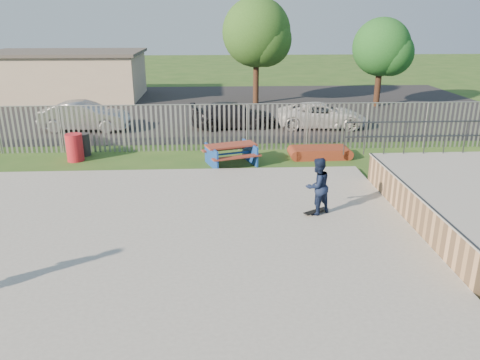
{
  "coord_description": "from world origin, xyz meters",
  "views": [
    {
      "loc": [
        2.28,
        -10.51,
        5.54
      ],
      "look_at": [
        2.93,
        2.0,
        1.1
      ],
      "focal_mm": 35.0,
      "sensor_mm": 36.0,
      "label": 1
    }
  ],
  "objects_px": {
    "picnic_table": "(231,154)",
    "skater_navy": "(317,186)",
    "tree_right": "(381,47)",
    "trash_bin_red": "(75,148)",
    "tree_mid": "(256,33)",
    "car_silver": "(85,116)",
    "funbox": "(320,153)",
    "car_dark": "(234,115)",
    "car_white": "(322,115)",
    "trash_bin_grey": "(83,145)"
  },
  "relations": [
    {
      "from": "picnic_table",
      "to": "skater_navy",
      "type": "height_order",
      "value": "skater_navy"
    },
    {
      "from": "picnic_table",
      "to": "tree_right",
      "type": "xyz_separation_m",
      "value": [
        9.68,
        11.82,
        3.24
      ]
    },
    {
      "from": "trash_bin_red",
      "to": "tree_mid",
      "type": "height_order",
      "value": "tree_mid"
    },
    {
      "from": "picnic_table",
      "to": "car_silver",
      "type": "bearing_deg",
      "value": 121.25
    },
    {
      "from": "funbox",
      "to": "car_dark",
      "type": "bearing_deg",
      "value": 119.57
    },
    {
      "from": "tree_mid",
      "to": "picnic_table",
      "type": "bearing_deg",
      "value": -98.94
    },
    {
      "from": "car_dark",
      "to": "skater_navy",
      "type": "relative_size",
      "value": 2.67
    },
    {
      "from": "picnic_table",
      "to": "skater_navy",
      "type": "distance_m",
      "value": 5.74
    },
    {
      "from": "picnic_table",
      "to": "car_dark",
      "type": "height_order",
      "value": "car_dark"
    },
    {
      "from": "car_silver",
      "to": "tree_right",
      "type": "distance_m",
      "value": 18.01
    },
    {
      "from": "car_white",
      "to": "tree_right",
      "type": "bearing_deg",
      "value": -36.58
    },
    {
      "from": "car_dark",
      "to": "tree_right",
      "type": "xyz_separation_m",
      "value": [
        9.32,
        5.53,
        2.99
      ]
    },
    {
      "from": "picnic_table",
      "to": "tree_right",
      "type": "height_order",
      "value": "tree_right"
    },
    {
      "from": "tree_mid",
      "to": "tree_right",
      "type": "xyz_separation_m",
      "value": [
        7.6,
        -1.46,
        -0.83
      ]
    },
    {
      "from": "car_silver",
      "to": "skater_navy",
      "type": "relative_size",
      "value": 2.65
    },
    {
      "from": "trash_bin_red",
      "to": "tree_right",
      "type": "relative_size",
      "value": 0.2
    },
    {
      "from": "car_dark",
      "to": "tree_right",
      "type": "bearing_deg",
      "value": -66.35
    },
    {
      "from": "trash_bin_red",
      "to": "car_silver",
      "type": "bearing_deg",
      "value": 100.01
    },
    {
      "from": "tree_mid",
      "to": "car_white",
      "type": "bearing_deg",
      "value": -68.65
    },
    {
      "from": "car_dark",
      "to": "skater_navy",
      "type": "distance_m",
      "value": 11.69
    },
    {
      "from": "funbox",
      "to": "skater_navy",
      "type": "xyz_separation_m",
      "value": [
        -1.4,
        -6.0,
        0.77
      ]
    },
    {
      "from": "picnic_table",
      "to": "car_white",
      "type": "height_order",
      "value": "car_white"
    },
    {
      "from": "car_white",
      "to": "tree_right",
      "type": "distance_m",
      "value": 8.04
    },
    {
      "from": "trash_bin_grey",
      "to": "car_dark",
      "type": "relative_size",
      "value": 0.21
    },
    {
      "from": "car_silver",
      "to": "tree_mid",
      "type": "bearing_deg",
      "value": -47.78
    },
    {
      "from": "funbox",
      "to": "tree_right",
      "type": "xyz_separation_m",
      "value": [
        6.02,
        11.06,
        3.44
      ]
    },
    {
      "from": "trash_bin_grey",
      "to": "trash_bin_red",
      "type": "bearing_deg",
      "value": -99.76
    },
    {
      "from": "skater_navy",
      "to": "funbox",
      "type": "bearing_deg",
      "value": -134.15
    },
    {
      "from": "car_dark",
      "to": "tree_right",
      "type": "distance_m",
      "value": 11.24
    },
    {
      "from": "car_dark",
      "to": "car_white",
      "type": "distance_m",
      "value": 4.53
    },
    {
      "from": "trash_bin_grey",
      "to": "tree_right",
      "type": "height_order",
      "value": "tree_right"
    },
    {
      "from": "trash_bin_red",
      "to": "car_white",
      "type": "xyz_separation_m",
      "value": [
        11.1,
        5.29,
        0.1
      ]
    },
    {
      "from": "car_dark",
      "to": "skater_navy",
      "type": "xyz_separation_m",
      "value": [
        1.9,
        -11.53,
        0.32
      ]
    },
    {
      "from": "trash_bin_grey",
      "to": "tree_right",
      "type": "xyz_separation_m",
      "value": [
        15.76,
        10.24,
        3.19
      ]
    },
    {
      "from": "picnic_table",
      "to": "tree_right",
      "type": "bearing_deg",
      "value": 32.27
    },
    {
      "from": "trash_bin_red",
      "to": "trash_bin_grey",
      "type": "relative_size",
      "value": 1.19
    },
    {
      "from": "tree_right",
      "to": "picnic_table",
      "type": "bearing_deg",
      "value": -129.33
    },
    {
      "from": "trash_bin_red",
      "to": "skater_navy",
      "type": "xyz_separation_m",
      "value": [
        8.47,
        -6.06,
        0.43
      ]
    },
    {
      "from": "funbox",
      "to": "tree_right",
      "type": "distance_m",
      "value": 13.06
    },
    {
      "from": "funbox",
      "to": "trash_bin_red",
      "type": "distance_m",
      "value": 9.88
    },
    {
      "from": "trash_bin_grey",
      "to": "car_silver",
      "type": "relative_size",
      "value": 0.21
    },
    {
      "from": "trash_bin_red",
      "to": "car_white",
      "type": "height_order",
      "value": "car_white"
    },
    {
      "from": "picnic_table",
      "to": "trash_bin_red",
      "type": "bearing_deg",
      "value": 154.07
    },
    {
      "from": "skater_navy",
      "to": "trash_bin_grey",
      "type": "bearing_deg",
      "value": -70.29
    },
    {
      "from": "trash_bin_grey",
      "to": "car_dark",
      "type": "height_order",
      "value": "car_dark"
    },
    {
      "from": "trash_bin_red",
      "to": "car_silver",
      "type": "xyz_separation_m",
      "value": [
        -0.92,
        5.24,
        0.19
      ]
    },
    {
      "from": "funbox",
      "to": "car_white",
      "type": "distance_m",
      "value": 5.51
    },
    {
      "from": "tree_right",
      "to": "skater_navy",
      "type": "distance_m",
      "value": 18.8
    },
    {
      "from": "car_white",
      "to": "skater_navy",
      "type": "relative_size",
      "value": 2.75
    },
    {
      "from": "car_silver",
      "to": "car_white",
      "type": "distance_m",
      "value": 12.02
    }
  ]
}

